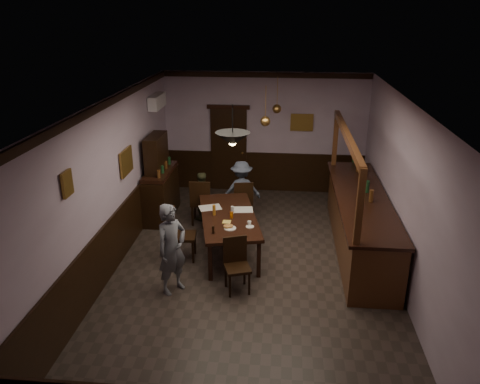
# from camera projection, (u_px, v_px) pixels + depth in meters

# --- Properties ---
(room) EXTENTS (5.01, 8.01, 3.01)m
(room) POSITION_uv_depth(u_px,v_px,m) (253.00, 192.00, 7.91)
(room) COLOR #2D2621
(room) RESTS_ON ground
(dining_table) EXTENTS (1.46, 2.37, 0.75)m
(dining_table) POSITION_uv_depth(u_px,v_px,m) (228.00, 218.00, 8.85)
(dining_table) COLOR black
(dining_table) RESTS_ON ground
(chair_far_left) EXTENTS (0.46, 0.46, 1.02)m
(chair_far_left) POSITION_uv_depth(u_px,v_px,m) (201.00, 200.00, 10.02)
(chair_far_left) COLOR black
(chair_far_left) RESTS_ON ground
(chair_far_right) EXTENTS (0.49, 0.49, 0.95)m
(chair_far_right) POSITION_uv_depth(u_px,v_px,m) (243.00, 200.00, 10.14)
(chair_far_right) COLOR black
(chair_far_right) RESTS_ON ground
(chair_near) EXTENTS (0.51, 0.51, 0.92)m
(chair_near) POSITION_uv_depth(u_px,v_px,m) (236.00, 262.00, 7.70)
(chair_near) COLOR black
(chair_near) RESTS_ON ground
(chair_side) EXTENTS (0.47, 0.47, 1.00)m
(chair_side) POSITION_uv_depth(u_px,v_px,m) (179.00, 232.00, 8.62)
(chair_side) COLOR black
(chair_side) RESTS_ON ground
(person_standing) EXTENTS (0.63, 0.67, 1.55)m
(person_standing) POSITION_uv_depth(u_px,v_px,m) (172.00, 249.00, 7.55)
(person_standing) COLOR slate
(person_standing) RESTS_ON ground
(person_seated_left) EXTENTS (0.65, 0.60, 1.09)m
(person_seated_left) POSITION_uv_depth(u_px,v_px,m) (201.00, 196.00, 10.28)
(person_seated_left) COLOR #47492B
(person_seated_left) RESTS_ON ground
(person_seated_right) EXTENTS (0.92, 0.65, 1.30)m
(person_seated_right) POSITION_uv_depth(u_px,v_px,m) (241.00, 190.00, 10.35)
(person_seated_right) COLOR #4C576D
(person_seated_right) RESTS_ON ground
(newspaper_left) EXTENTS (0.50, 0.43, 0.01)m
(newspaper_left) POSITION_uv_depth(u_px,v_px,m) (210.00, 208.00, 9.15)
(newspaper_left) COLOR silver
(newspaper_left) RESTS_ON dining_table
(newspaper_right) EXTENTS (0.45, 0.35, 0.01)m
(newspaper_right) POSITION_uv_depth(u_px,v_px,m) (242.00, 210.00, 9.06)
(newspaper_right) COLOR silver
(newspaper_right) RESTS_ON dining_table
(napkin) EXTENTS (0.18, 0.18, 0.00)m
(napkin) POSITION_uv_depth(u_px,v_px,m) (227.00, 222.00, 8.55)
(napkin) COLOR #E1C153
(napkin) RESTS_ON dining_table
(saucer) EXTENTS (0.15, 0.15, 0.01)m
(saucer) POSITION_uv_depth(u_px,v_px,m) (250.00, 227.00, 8.35)
(saucer) COLOR white
(saucer) RESTS_ON dining_table
(coffee_cup) EXTENTS (0.10, 0.10, 0.07)m
(coffee_cup) POSITION_uv_depth(u_px,v_px,m) (249.00, 223.00, 8.39)
(coffee_cup) COLOR white
(coffee_cup) RESTS_ON saucer
(pastry_plate) EXTENTS (0.22, 0.22, 0.01)m
(pastry_plate) POSITION_uv_depth(u_px,v_px,m) (230.00, 228.00, 8.29)
(pastry_plate) COLOR white
(pastry_plate) RESTS_ON dining_table
(pastry_ring_a) EXTENTS (0.13, 0.13, 0.04)m
(pastry_ring_a) POSITION_uv_depth(u_px,v_px,m) (227.00, 226.00, 8.30)
(pastry_ring_a) COLOR #C68C47
(pastry_ring_a) RESTS_ON pastry_plate
(pastry_ring_b) EXTENTS (0.13, 0.13, 0.04)m
(pastry_ring_b) POSITION_uv_depth(u_px,v_px,m) (229.00, 226.00, 8.31)
(pastry_ring_b) COLOR #C68C47
(pastry_ring_b) RESTS_ON pastry_plate
(soda_can) EXTENTS (0.07, 0.07, 0.12)m
(soda_can) POSITION_uv_depth(u_px,v_px,m) (232.00, 215.00, 8.70)
(soda_can) COLOR orange
(soda_can) RESTS_ON dining_table
(beer_glass) EXTENTS (0.06, 0.06, 0.20)m
(beer_glass) POSITION_uv_depth(u_px,v_px,m) (214.00, 210.00, 8.81)
(beer_glass) COLOR #BF721E
(beer_glass) RESTS_ON dining_table
(water_glass) EXTENTS (0.06, 0.06, 0.15)m
(water_glass) POSITION_uv_depth(u_px,v_px,m) (232.00, 210.00, 8.87)
(water_glass) COLOR silver
(water_glass) RESTS_ON dining_table
(pepper_mill) EXTENTS (0.04, 0.04, 0.14)m
(pepper_mill) POSITION_uv_depth(u_px,v_px,m) (213.00, 230.00, 8.09)
(pepper_mill) COLOR black
(pepper_mill) RESTS_ON dining_table
(sideboard) EXTENTS (0.51, 1.42, 1.88)m
(sideboard) POSITION_uv_depth(u_px,v_px,m) (160.00, 185.00, 10.33)
(sideboard) COLOR black
(sideboard) RESTS_ON ground
(bar_counter) EXTENTS (0.96, 4.13, 2.32)m
(bar_counter) POSITION_uv_depth(u_px,v_px,m) (360.00, 221.00, 8.99)
(bar_counter) COLOR #482113
(bar_counter) RESTS_ON ground
(door_back) EXTENTS (0.90, 0.06, 2.10)m
(door_back) POSITION_uv_depth(u_px,v_px,m) (229.00, 150.00, 11.81)
(door_back) COLOR black
(door_back) RESTS_ON ground
(ac_unit) EXTENTS (0.20, 0.85, 0.30)m
(ac_unit) POSITION_uv_depth(u_px,v_px,m) (157.00, 101.00, 10.46)
(ac_unit) COLOR white
(ac_unit) RESTS_ON ground
(picture_left_small) EXTENTS (0.04, 0.28, 0.36)m
(picture_left_small) POSITION_uv_depth(u_px,v_px,m) (67.00, 184.00, 6.41)
(picture_left_small) COLOR olive
(picture_left_small) RESTS_ON ground
(picture_left_large) EXTENTS (0.04, 0.62, 0.48)m
(picture_left_large) POSITION_uv_depth(u_px,v_px,m) (126.00, 162.00, 8.80)
(picture_left_large) COLOR olive
(picture_left_large) RESTS_ON ground
(picture_back) EXTENTS (0.55, 0.04, 0.42)m
(picture_back) POSITION_uv_depth(u_px,v_px,m) (302.00, 122.00, 11.39)
(picture_back) COLOR olive
(picture_back) RESTS_ON ground
(pendant_iron) EXTENTS (0.56, 0.56, 0.67)m
(pendant_iron) POSITION_uv_depth(u_px,v_px,m) (233.00, 139.00, 7.47)
(pendant_iron) COLOR black
(pendant_iron) RESTS_ON ground
(pendant_brass_mid) EXTENTS (0.20, 0.20, 0.81)m
(pendant_brass_mid) POSITION_uv_depth(u_px,v_px,m) (265.00, 121.00, 9.29)
(pendant_brass_mid) COLOR #BF8C3F
(pendant_brass_mid) RESTS_ON ground
(pendant_brass_far) EXTENTS (0.20, 0.20, 0.81)m
(pendant_brass_far) POSITION_uv_depth(u_px,v_px,m) (277.00, 109.00, 10.44)
(pendant_brass_far) COLOR #BF8C3F
(pendant_brass_far) RESTS_ON ground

